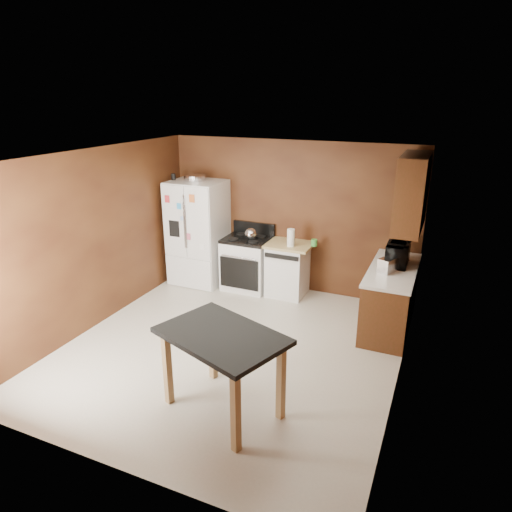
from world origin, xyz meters
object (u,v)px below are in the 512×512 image
Objects in this scene: kettle at (251,234)px; paper_towel at (291,238)px; pen_cup at (173,177)px; island at (222,346)px; microwave at (398,254)px; toaster at (388,265)px; dishwasher at (288,269)px; roasting_pan at (195,178)px; gas_range at (247,262)px; refrigerator at (198,233)px; green_canister at (314,243)px.

paper_towel reaches higher than kettle.
pen_cup is 0.38× the size of paper_towel.
pen_cup reaches higher than island.
microwave reaches higher than paper_towel.
dishwasher is at bearing -177.52° from toaster.
roasting_pan is 0.37m from pen_cup.
kettle is (1.05, -0.06, -0.85)m from roasting_pan.
gas_range reaches higher than toaster.
island is at bearing -56.06° from refrigerator.
green_canister is 3.13m from island.
refrigerator is (-3.37, 0.22, -0.15)m from microwave.
toaster is at bearing 166.82° from microwave.
paper_towel is at bearing 95.87° from island.
kettle reaches higher than dishwasher.
kettle is 0.37× the size of microwave.
pen_cup is 0.07× the size of island.
refrigerator reaches higher than toaster.
roasting_pan is at bearing -166.38° from toaster.
refrigerator is at bearing 179.34° from kettle.
kettle is (1.40, 0.05, -0.85)m from pen_cup.
microwave is at bearing -6.52° from gas_range.
dishwasher is at bearing 4.10° from pen_cup.
dishwasher is 0.61× the size of island.
microwave is at bearing 100.88° from toaster.
kettle reaches higher than green_canister.
microwave reaches higher than kettle.
dishwasher is (-0.08, 0.12, -0.58)m from paper_towel.
gas_range reaches higher than green_canister.
pen_cup is 0.10× the size of gas_range.
green_canister is at bearing 5.51° from dishwasher.
toaster is (3.33, -0.62, -0.85)m from roasting_pan.
roasting_pan is at bearing 17.04° from pen_cup.
roasting_pan reaches higher than microwave.
gas_range is (-0.80, 0.09, -0.57)m from paper_towel.
dishwasher is (-1.66, 0.66, -0.55)m from toaster.
dishwasher is at bearing 1.94° from gas_range.
refrigerator is at bearing -165.72° from toaster.
microwave is 1.87m from dishwasher.
microwave is 0.60× the size of dishwasher.
refrigerator is at bearing -46.98° from roasting_pan.
microwave is 2.55m from gas_range.
pen_cup reaches higher than toaster.
gas_range is at bearing 3.81° from refrigerator.
pen_cup is at bearing 129.41° from island.
roasting_pan is at bearing -177.87° from green_canister.
gas_range is (0.95, 0.01, -1.38)m from roasting_pan.
roasting_pan is at bearing 124.10° from island.
paper_towel is 2.59× the size of green_canister.
kettle is 1.85× the size of green_canister.
roasting_pan is at bearing 177.34° from paper_towel.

